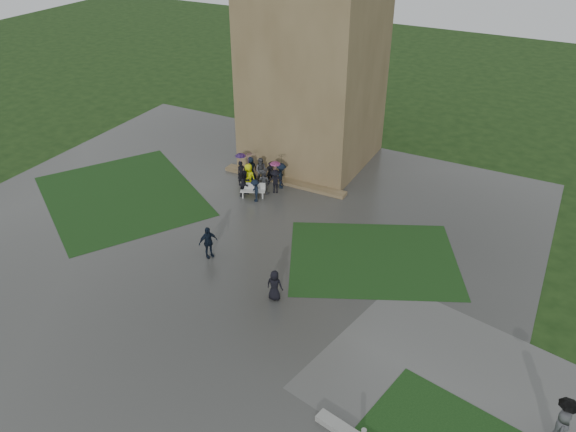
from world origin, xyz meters
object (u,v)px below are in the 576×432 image
at_px(tower, 315,34).
at_px(pedestrian_near, 275,285).
at_px(bench, 253,190).
at_px(pedestrian_path, 563,423).
at_px(pedestrian_mid, 208,242).

xyz_separation_m(tower, pedestrian_near, (5.37, -15.46, -8.15)).
relative_size(tower, bench, 10.79).
distance_m(bench, pedestrian_near, 10.41).
height_order(tower, pedestrian_near, tower).
bearing_deg(pedestrian_path, pedestrian_near, 169.34).
xyz_separation_m(pedestrian_mid, pedestrian_near, (4.92, -1.48, -0.11)).
distance_m(bench, pedestrian_path, 22.18).
bearing_deg(pedestrian_path, bench, 150.78).
relative_size(tower, pedestrian_mid, 9.68).
xyz_separation_m(bench, pedestrian_near, (6.20, -8.35, 0.35)).
bearing_deg(bench, pedestrian_mid, -104.07).
height_order(bench, pedestrian_near, pedestrian_near).
height_order(bench, pedestrian_mid, pedestrian_mid).
distance_m(tower, bench, 11.12).
distance_m(bench, pedestrian_mid, 7.01).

